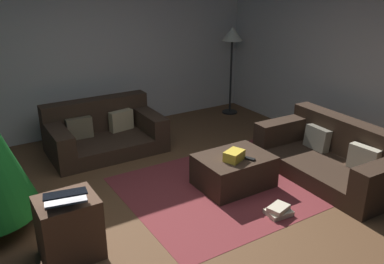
{
  "coord_description": "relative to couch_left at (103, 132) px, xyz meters",
  "views": [
    {
      "loc": [
        -1.75,
        -3.09,
        2.41
      ],
      "look_at": [
        0.5,
        0.52,
        0.75
      ],
      "focal_mm": 37.73,
      "sensor_mm": 36.0,
      "label": 1
    }
  ],
  "objects": [
    {
      "name": "corner_lamp",
      "position": [
        2.6,
        0.37,
        1.07
      ],
      "size": [
        0.36,
        0.36,
        1.57
      ],
      "color": "black",
      "rests_on": "ground_plane"
    },
    {
      "name": "gift_box",
      "position": [
        0.87,
        -1.99,
        0.19
      ],
      "size": [
        0.28,
        0.25,
        0.12
      ],
      "primitive_type": "cube",
      "rotation": [
        0.0,
        0.0,
        0.39
      ],
      "color": "gold",
      "rests_on": "ottoman"
    },
    {
      "name": "area_rug",
      "position": [
        0.95,
        -1.9,
        -0.26
      ],
      "size": [
        2.6,
        2.0,
        0.01
      ],
      "primitive_type": "cube",
      "color": "maroon",
      "rests_on": "ground_plane"
    },
    {
      "name": "laptop",
      "position": [
        -1.13,
        -2.23,
        0.39
      ],
      "size": [
        0.42,
        0.43,
        0.16
      ],
      "color": "silver",
      "rests_on": "side_table"
    },
    {
      "name": "couch_left",
      "position": [
        0.0,
        0.0,
        0.0
      ],
      "size": [
        1.6,
        1.01,
        0.7
      ],
      "rotation": [
        0.0,
        0.0,
        3.13
      ],
      "color": "#332319",
      "rests_on": "ground_plane"
    },
    {
      "name": "rear_partition",
      "position": [
        -0.05,
        0.88,
        1.04
      ],
      "size": [
        6.4,
        0.12,
        2.6
      ],
      "primitive_type": "cube",
      "color": "#BCB7B2",
      "rests_on": "ground_plane"
    },
    {
      "name": "tv_remote",
      "position": [
        1.03,
        -2.06,
        0.14
      ],
      "size": [
        0.11,
        0.17,
        0.02
      ],
      "primitive_type": "cube",
      "rotation": [
        0.0,
        0.0,
        0.41
      ],
      "color": "black",
      "rests_on": "ottoman"
    },
    {
      "name": "ottoman",
      "position": [
        0.95,
        -1.9,
        -0.07
      ],
      "size": [
        0.87,
        0.65,
        0.39
      ],
      "primitive_type": "cube",
      "color": "#332319",
      "rests_on": "ground_plane"
    },
    {
      "name": "couch_right",
      "position": [
        2.2,
        -2.36,
        -0.0
      ],
      "size": [
        1.03,
        1.88,
        0.68
      ],
      "rotation": [
        0.0,
        0.0,
        1.54
      ],
      "color": "#332319",
      "rests_on": "ground_plane"
    },
    {
      "name": "side_table",
      "position": [
        -1.12,
        -2.18,
        0.03
      ],
      "size": [
        0.52,
        0.44,
        0.59
      ],
      "primitive_type": "cube",
      "color": "#4C3323",
      "rests_on": "ground_plane"
    },
    {
      "name": "book_stack",
      "position": [
        0.96,
        -2.68,
        -0.21
      ],
      "size": [
        0.28,
        0.23,
        0.11
      ],
      "color": "beige",
      "rests_on": "ground_plane"
    },
    {
      "name": "ground_plane",
      "position": [
        -0.05,
        -2.26,
        -0.26
      ],
      "size": [
        6.4,
        6.4,
        0.0
      ],
      "primitive_type": "plane",
      "color": "brown"
    }
  ]
}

